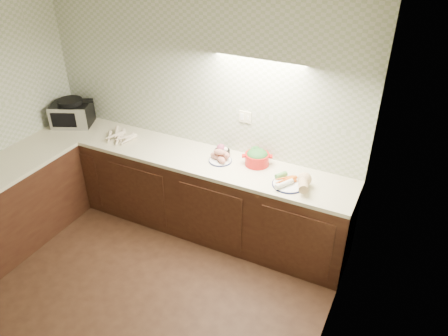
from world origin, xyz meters
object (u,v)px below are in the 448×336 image
at_px(parsnip_pile, 124,136).
at_px(veg_plate, 296,181).
at_px(onion_bowl, 222,151).
at_px(dutch_oven, 257,157).
at_px(sweet_potato_plate, 221,157).
at_px(toaster_oven, 72,113).

bearing_deg(parsnip_pile, veg_plate, -1.66).
relative_size(onion_bowl, dutch_oven, 0.51).
xyz_separation_m(sweet_potato_plate, veg_plate, (0.83, -0.09, 0.00)).
height_order(toaster_oven, dutch_oven, toaster_oven).
bearing_deg(dutch_oven, veg_plate, -45.71).
xyz_separation_m(onion_bowl, veg_plate, (0.87, -0.21, 0.00)).
bearing_deg(parsnip_pile, sweet_potato_plate, 1.59).
height_order(parsnip_pile, sweet_potato_plate, sweet_potato_plate).
relative_size(parsnip_pile, sweet_potato_plate, 1.73).
distance_m(toaster_oven, onion_bowl, 1.92).
relative_size(sweet_potato_plate, dutch_oven, 0.76).
distance_m(toaster_oven, parsnip_pile, 0.78).
height_order(toaster_oven, sweet_potato_plate, toaster_oven).
distance_m(sweet_potato_plate, veg_plate, 0.84).
relative_size(sweet_potato_plate, veg_plate, 0.65).
relative_size(dutch_oven, veg_plate, 0.85).
height_order(onion_bowl, dutch_oven, dutch_oven).
height_order(toaster_oven, veg_plate, toaster_oven).
bearing_deg(toaster_oven, dutch_oven, -21.96).
distance_m(parsnip_pile, onion_bowl, 1.16).
relative_size(toaster_oven, dutch_oven, 1.68).
relative_size(onion_bowl, veg_plate, 0.43).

